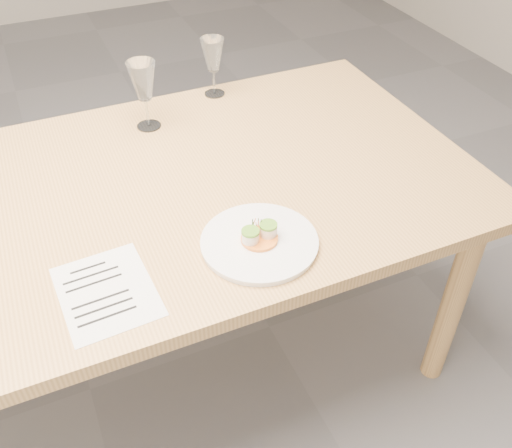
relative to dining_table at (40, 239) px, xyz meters
name	(u,v)px	position (x,y,z in m)	size (l,w,h in m)	color
ground	(90,389)	(0.00, 0.00, -0.68)	(7.00, 7.00, 0.00)	slate
dining_table	(40,239)	(0.00, 0.00, 0.00)	(2.40, 1.00, 0.75)	tan
dinner_plate	(260,241)	(0.48, -0.32, 0.08)	(0.28, 0.28, 0.07)	white
recipe_sheet	(106,291)	(0.11, -0.32, 0.07)	(0.21, 0.26, 0.00)	white
wine_glass_1	(143,82)	(0.39, 0.32, 0.22)	(0.09, 0.09, 0.21)	white
wine_glass_2	(213,56)	(0.65, 0.44, 0.20)	(0.08, 0.08, 0.19)	white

